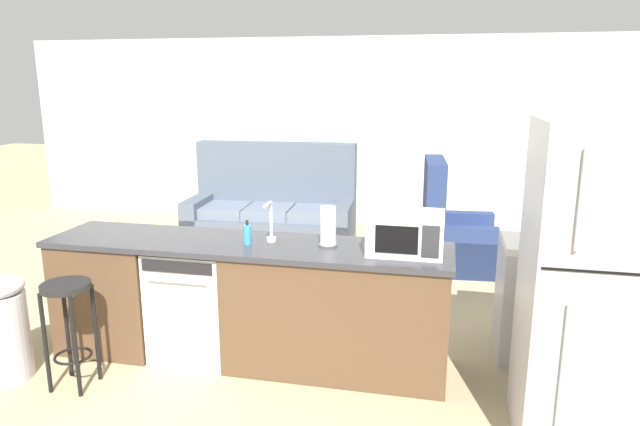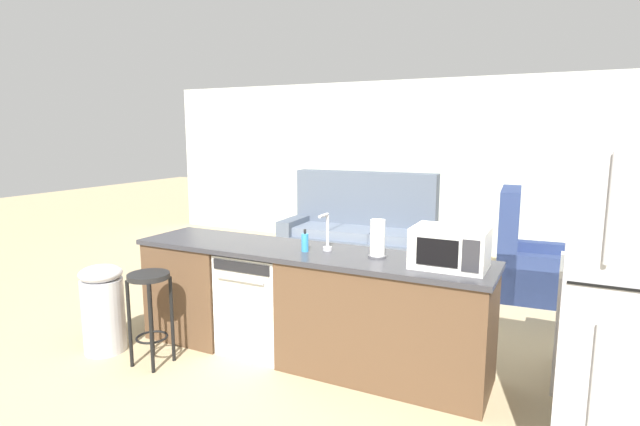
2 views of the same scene
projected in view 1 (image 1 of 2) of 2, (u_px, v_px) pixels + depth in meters
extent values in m
plane|color=tan|center=(230.00, 355.00, 4.33)|extent=(24.00, 24.00, 0.00)
cube|color=beige|center=(357.00, 133.00, 7.96)|extent=(10.00, 0.06, 2.60)
cube|color=brown|center=(116.00, 292.00, 4.43)|extent=(0.75, 0.62, 0.86)
cube|color=brown|center=(337.00, 311.00, 4.06)|extent=(1.55, 0.62, 0.86)
cube|color=#333338|center=(246.00, 245.00, 4.10)|extent=(2.94, 0.66, 0.04)
cube|color=black|center=(249.00, 352.00, 4.29)|extent=(2.86, 0.56, 0.08)
cube|color=silver|center=(197.00, 300.00, 4.29)|extent=(0.58, 0.58, 0.84)
cube|color=black|center=(176.00, 267.00, 3.92)|extent=(0.52, 0.01, 0.08)
cylinder|color=#B2B2B7|center=(176.00, 282.00, 3.93)|extent=(0.44, 0.02, 0.02)
cube|color=#B7B7BC|center=(551.00, 301.00, 4.26)|extent=(0.76, 0.64, 0.85)
cube|color=black|center=(560.00, 313.00, 3.94)|extent=(0.53, 0.01, 0.43)
cylinder|color=silver|center=(564.00, 283.00, 3.87)|extent=(0.61, 0.03, 0.03)
cube|color=white|center=(557.00, 243.00, 4.16)|extent=(0.76, 0.64, 0.05)
torus|color=black|center=(535.00, 244.00, 4.07)|extent=(0.16, 0.16, 0.01)
torus|color=black|center=(586.00, 247.00, 4.00)|extent=(0.16, 0.16, 0.01)
torus|color=black|center=(530.00, 235.00, 4.31)|extent=(0.16, 0.16, 0.01)
torus|color=black|center=(578.00, 237.00, 4.24)|extent=(0.16, 0.16, 0.01)
cube|color=#B7B7BC|center=(594.00, 291.00, 3.10)|extent=(0.72, 0.70, 1.85)
cylinder|color=#B2B2B7|center=(581.00, 200.00, 2.66)|extent=(0.02, 0.02, 0.49)
cylinder|color=#B2B2B7|center=(562.00, 379.00, 2.87)|extent=(0.02, 0.02, 0.80)
cube|color=black|center=(617.00, 273.00, 2.71)|extent=(0.68, 0.01, 0.01)
cube|color=white|center=(406.00, 233.00, 3.82)|extent=(0.50, 0.36, 0.28)
cube|color=black|center=(397.00, 240.00, 3.65)|extent=(0.27, 0.01, 0.18)
cube|color=#2D2D33|center=(431.00, 242.00, 3.61)|extent=(0.11, 0.01, 0.21)
cylinder|color=silver|center=(271.00, 239.00, 4.11)|extent=(0.07, 0.07, 0.03)
cylinder|color=silver|center=(271.00, 220.00, 4.08)|extent=(0.02, 0.02, 0.26)
cylinder|color=silver|center=(268.00, 204.00, 3.98)|extent=(0.02, 0.14, 0.02)
cylinder|color=#4C4C51|center=(328.00, 245.00, 4.01)|extent=(0.14, 0.14, 0.01)
cylinder|color=white|center=(328.00, 226.00, 3.98)|extent=(0.11, 0.11, 0.27)
cylinder|color=#338CCC|center=(247.00, 235.00, 4.03)|extent=(0.06, 0.06, 0.14)
cylinder|color=black|center=(247.00, 223.00, 4.01)|extent=(0.02, 0.02, 0.04)
sphere|color=#B2B2B7|center=(587.00, 235.00, 3.98)|extent=(0.17, 0.17, 0.17)
sphere|color=black|center=(589.00, 221.00, 3.95)|extent=(0.03, 0.03, 0.03)
cone|color=#B2B2B7|center=(600.00, 233.00, 3.95)|extent=(0.08, 0.04, 0.06)
cylinder|color=black|center=(66.00, 286.00, 3.74)|extent=(0.32, 0.32, 0.04)
cylinder|color=black|center=(45.00, 344.00, 3.74)|extent=(0.03, 0.03, 0.70)
cylinder|color=black|center=(76.00, 347.00, 3.69)|extent=(0.03, 0.03, 0.70)
cylinder|color=black|center=(67.00, 330.00, 3.95)|extent=(0.03, 0.03, 0.70)
cylinder|color=black|center=(96.00, 333.00, 3.91)|extent=(0.03, 0.03, 0.70)
torus|color=black|center=(73.00, 356.00, 3.85)|extent=(0.25, 0.25, 0.02)
cylinder|color=#B7B7BC|center=(3.00, 336.00, 3.95)|extent=(0.34, 0.34, 0.62)
cube|color=#515B6B|center=(271.00, 232.00, 6.99)|extent=(2.04, 1.00, 0.42)
cube|color=#515B6B|center=(277.00, 193.00, 7.21)|extent=(2.01, 0.34, 1.27)
cube|color=#515B6B|center=(201.00, 221.00, 7.11)|extent=(0.25, 0.91, 0.62)
cube|color=#515B6B|center=(344.00, 227.00, 6.82)|extent=(0.25, 0.91, 0.62)
cube|color=slate|center=(226.00, 210.00, 6.97)|extent=(0.59, 0.66, 0.12)
cube|color=slate|center=(270.00, 211.00, 6.88)|extent=(0.59, 0.66, 0.12)
cube|color=slate|center=(314.00, 213.00, 6.79)|extent=(0.59, 0.66, 0.12)
cube|color=navy|center=(459.00, 250.00, 6.29)|extent=(0.86, 0.91, 0.40)
cube|color=navy|center=(433.00, 214.00, 6.23)|extent=(0.27, 0.86, 1.20)
cube|color=navy|center=(463.00, 253.00, 5.94)|extent=(0.81, 0.22, 0.55)
cube|color=navy|center=(457.00, 235.00, 6.60)|extent=(0.81, 0.22, 0.55)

